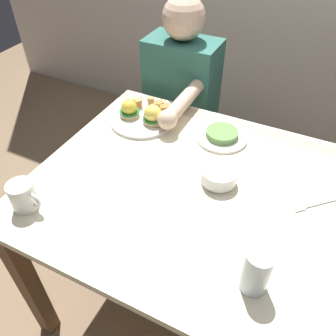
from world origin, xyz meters
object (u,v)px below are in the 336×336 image
(fruit_bowl, at_px, (217,176))
(fork, at_px, (312,205))
(side_plate, at_px, (222,136))
(diner_person, at_px, (180,101))
(dining_table, at_px, (210,213))
(water_glass_near, at_px, (256,273))
(eggs_benedict_plate, at_px, (143,115))
(coffee_mug, at_px, (23,195))

(fruit_bowl, distance_m, fork, 0.31)
(side_plate, bearing_deg, diner_person, 135.90)
(side_plate, xyz_separation_m, diner_person, (-0.32, 0.31, -0.10))
(dining_table, height_order, fruit_bowl, fruit_bowl)
(fruit_bowl, xyz_separation_m, water_glass_near, (0.21, -0.32, 0.03))
(eggs_benedict_plate, relative_size, coffee_mug, 2.43)
(dining_table, bearing_deg, coffee_mug, -147.48)
(dining_table, bearing_deg, eggs_benedict_plate, 147.25)
(fruit_bowl, height_order, fork, fruit_bowl)
(fruit_bowl, bearing_deg, side_plate, 105.89)
(side_plate, bearing_deg, water_glass_near, -63.17)
(water_glass_near, bearing_deg, dining_table, 127.85)
(fork, xyz_separation_m, water_glass_near, (-0.09, -0.35, 0.06))
(eggs_benedict_plate, xyz_separation_m, water_glass_near, (0.61, -0.53, 0.03))
(fruit_bowl, bearing_deg, water_glass_near, -56.11)
(dining_table, height_order, fork, fork)
(eggs_benedict_plate, xyz_separation_m, diner_person, (0.01, 0.34, -0.12))
(fork, xyz_separation_m, side_plate, (-0.37, 0.20, 0.01))
(eggs_benedict_plate, xyz_separation_m, fork, (0.71, -0.18, -0.02))
(coffee_mug, bearing_deg, eggs_benedict_plate, 81.00)
(fruit_bowl, xyz_separation_m, coffee_mug, (-0.49, -0.37, 0.02))
(side_plate, bearing_deg, eggs_benedict_plate, -175.45)
(eggs_benedict_plate, distance_m, coffee_mug, 0.59)
(coffee_mug, height_order, water_glass_near, water_glass_near)
(dining_table, distance_m, water_glass_near, 0.38)
(water_glass_near, height_order, diner_person, diner_person)
(dining_table, height_order, eggs_benedict_plate, eggs_benedict_plate)
(fruit_bowl, distance_m, water_glass_near, 0.38)
(coffee_mug, height_order, fork, coffee_mug)
(fork, height_order, side_plate, side_plate)
(eggs_benedict_plate, height_order, fruit_bowl, eggs_benedict_plate)
(diner_person, bearing_deg, fork, -36.51)
(fruit_bowl, bearing_deg, fork, 6.34)
(eggs_benedict_plate, relative_size, fruit_bowl, 2.25)
(side_plate, bearing_deg, coffee_mug, -125.06)
(fork, distance_m, water_glass_near, 0.37)
(fork, distance_m, diner_person, 0.87)
(fruit_bowl, bearing_deg, eggs_benedict_plate, 152.19)
(dining_table, xyz_separation_m, side_plate, (-0.07, 0.29, 0.12))
(coffee_mug, xyz_separation_m, fork, (0.80, 0.40, -0.05))
(fork, height_order, diner_person, diner_person)
(coffee_mug, distance_m, fork, 0.89)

